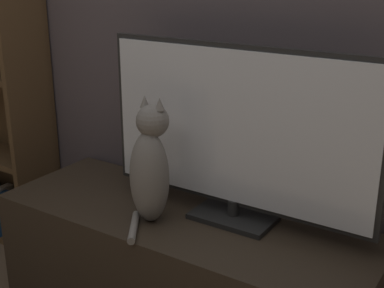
{
  "coord_description": "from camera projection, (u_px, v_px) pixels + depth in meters",
  "views": [
    {
      "loc": [
        1.05,
        -0.64,
        1.45
      ],
      "look_at": [
        0.05,
        0.89,
        0.81
      ],
      "focal_mm": 50.0,
      "sensor_mm": 36.0,
      "label": 1
    }
  ],
  "objects": [
    {
      "name": "tv_stand",
      "position": [
        183.0,
        272.0,
        2.15
      ],
      "size": [
        1.52,
        0.55,
        0.51
      ],
      "color": "#33281E",
      "rests_on": "ground_plane"
    },
    {
      "name": "tv",
      "position": [
        236.0,
        133.0,
        1.93
      ],
      "size": [
        1.08,
        0.19,
        0.67
      ],
      "color": "black",
      "rests_on": "tv_stand"
    },
    {
      "name": "wall_back",
      "position": [
        228.0,
        0.0,
        2.06
      ],
      "size": [
        4.8,
        0.05,
        2.6
      ],
      "color": "#564C51",
      "rests_on": "ground_plane"
    },
    {
      "name": "cat",
      "position": [
        150.0,
        168.0,
        1.97
      ],
      "size": [
        0.15,
        0.28,
        0.48
      ],
      "rotation": [
        0.0,
        0.0,
        -0.01
      ],
      "color": "gray",
      "rests_on": "tv_stand"
    }
  ]
}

